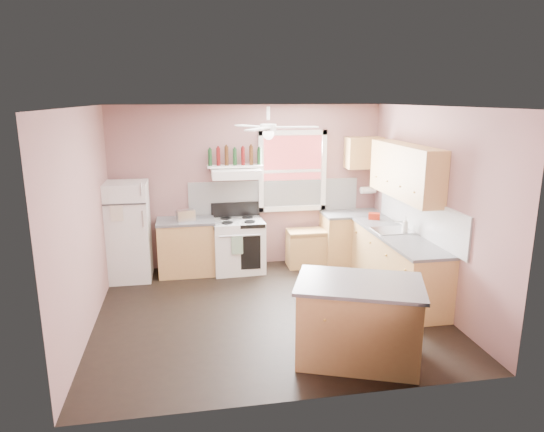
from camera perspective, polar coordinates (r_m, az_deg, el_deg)
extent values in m
plane|color=black|center=(6.66, -0.40, -11.15)|extent=(4.50, 4.50, 0.00)
plane|color=white|center=(6.04, -0.44, 12.75)|extent=(4.50, 4.50, 0.00)
cube|color=#875E5B|center=(8.18, -2.83, 3.49)|extent=(4.50, 0.05, 2.70)
cube|color=#875E5B|center=(6.96, 18.37, 0.97)|extent=(0.05, 4.00, 2.70)
cube|color=#875E5B|center=(6.26, -21.42, -0.67)|extent=(0.05, 4.00, 2.70)
cube|color=white|center=(8.24, 0.32, 2.35)|extent=(2.90, 0.03, 0.55)
cube|color=white|center=(7.24, 16.87, 0.14)|extent=(0.03, 2.60, 0.55)
cube|color=maroon|center=(8.22, 2.40, 5.32)|extent=(1.00, 0.02, 1.20)
cube|color=white|center=(8.20, 2.44, 5.29)|extent=(1.16, 0.07, 1.36)
cube|color=white|center=(7.88, -16.58, -1.75)|extent=(0.66, 0.64, 1.55)
cube|color=#B6854C|center=(8.02, -10.00, -3.70)|extent=(0.90, 0.60, 0.86)
cube|color=#515154|center=(7.89, -10.14, -0.58)|extent=(0.92, 0.62, 0.04)
cube|color=silver|center=(7.78, -10.13, 0.05)|extent=(0.31, 0.23, 0.18)
cube|color=white|center=(8.02, -4.01, -3.51)|extent=(0.84, 0.68, 0.86)
cube|color=white|center=(7.84, -4.27, 5.02)|extent=(0.78, 0.50, 0.14)
cube|color=white|center=(7.94, -4.38, 5.86)|extent=(0.90, 0.26, 0.03)
cube|color=#B6854C|center=(8.28, 4.01, -3.79)|extent=(0.63, 0.43, 0.63)
cube|color=#B6854C|center=(8.48, 9.35, -2.69)|extent=(1.00, 0.60, 0.86)
cube|color=#B6854C|center=(7.32, 14.47, -5.63)|extent=(0.60, 2.20, 0.86)
cube|color=#515154|center=(8.37, 9.47, 0.27)|extent=(1.02, 0.62, 0.04)
cube|color=#515154|center=(7.18, 14.61, -2.25)|extent=(0.62, 2.22, 0.04)
cube|color=silver|center=(7.36, 13.98, -1.72)|extent=(0.55, 0.45, 0.03)
cylinder|color=silver|center=(7.40, 15.14, -1.09)|extent=(0.03, 0.03, 0.14)
cube|color=#B6854C|center=(7.24, 15.40, 5.12)|extent=(0.33, 1.80, 0.76)
cube|color=#B6854C|center=(8.38, 10.75, 7.32)|extent=(0.60, 0.33, 0.52)
cylinder|color=white|center=(8.55, 11.23, 3.01)|extent=(0.26, 0.12, 0.12)
cube|color=#B6854C|center=(5.46, 10.08, -12.26)|extent=(1.46, 1.20, 0.86)
cube|color=#515154|center=(5.28, 10.29, -7.87)|extent=(1.56, 1.29, 0.04)
cylinder|color=white|center=(6.05, -0.44, 10.38)|extent=(0.20, 0.20, 0.08)
imported|color=silver|center=(7.26, 15.42, -1.02)|extent=(0.10, 0.10, 0.23)
cube|color=red|center=(7.96, 11.93, -0.02)|extent=(0.21, 0.18, 0.10)
cylinder|color=#143819|center=(7.89, -7.31, 6.84)|extent=(0.06, 0.06, 0.27)
cylinder|color=#590F0F|center=(7.90, -6.34, 6.95)|extent=(0.06, 0.06, 0.29)
cylinder|color=#3F230F|center=(7.91, -5.37, 7.05)|extent=(0.06, 0.06, 0.31)
cylinder|color=#143819|center=(7.92, -4.40, 6.94)|extent=(0.06, 0.06, 0.27)
cylinder|color=#590F0F|center=(7.93, -3.43, 7.04)|extent=(0.06, 0.06, 0.29)
cylinder|color=#3F230F|center=(7.95, -2.47, 7.14)|extent=(0.06, 0.06, 0.31)
cylinder|color=#143819|center=(7.97, -1.51, 7.02)|extent=(0.06, 0.06, 0.27)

